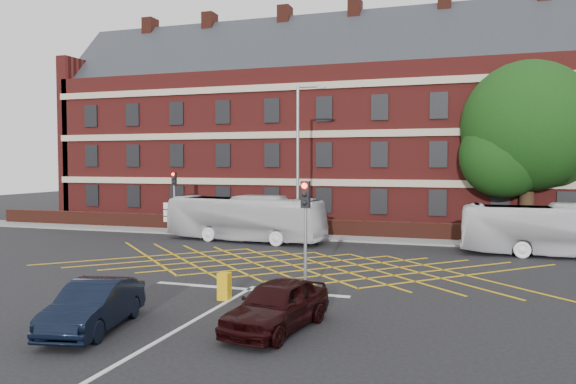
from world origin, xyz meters
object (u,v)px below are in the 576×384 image
(deciduous_tree, at_px, (527,135))
(traffic_light_far, at_px, (174,208))
(utility_cabinet, at_px, (224,286))
(traffic_light_near, at_px, (305,252))
(bus_left, at_px, (245,218))
(car_maroon, at_px, (277,305))
(street_lamp, at_px, (299,188))
(car_navy, at_px, (94,306))
(direction_signs, at_px, (171,213))
(bus_right, at_px, (560,230))

(deciduous_tree, xyz_separation_m, traffic_light_far, (-23.27, -4.06, -4.93))
(traffic_light_far, bearing_deg, utility_cabinet, -55.51)
(deciduous_tree, relative_size, traffic_light_near, 2.68)
(bus_left, height_order, deciduous_tree, deciduous_tree)
(car_maroon, relative_size, street_lamp, 0.46)
(car_navy, height_order, traffic_light_near, traffic_light_near)
(street_lamp, xyz_separation_m, direction_signs, (-9.80, 1.32, -2.00))
(bus_right, distance_m, deciduous_tree, 8.74)
(car_navy, xyz_separation_m, car_maroon, (5.15, 1.66, 0.03))
(street_lamp, distance_m, direction_signs, 10.09)
(traffic_light_near, distance_m, utility_cabinet, 3.18)
(deciduous_tree, relative_size, utility_cabinet, 11.65)
(utility_cabinet, bearing_deg, traffic_light_near, 16.21)
(deciduous_tree, distance_m, traffic_light_near, 22.47)
(car_maroon, distance_m, street_lamp, 18.78)
(bus_left, xyz_separation_m, car_maroon, (8.08, -17.06, -0.69))
(utility_cabinet, bearing_deg, street_lamp, 96.88)
(utility_cabinet, bearing_deg, bus_left, 109.68)
(deciduous_tree, bearing_deg, direction_signs, -169.33)
(bus_right, bearing_deg, bus_left, 87.06)
(bus_left, xyz_separation_m, traffic_light_far, (-6.44, 2.56, 0.32))
(car_navy, distance_m, direction_signs, 22.98)
(bus_left, bearing_deg, utility_cabinet, -153.40)
(car_maroon, bearing_deg, car_navy, -152.69)
(traffic_light_near, distance_m, street_lamp, 15.11)
(car_navy, height_order, direction_signs, direction_signs)
(bus_right, xyz_separation_m, utility_cabinet, (-12.85, -13.96, -0.90))
(traffic_light_far, distance_m, street_lamp, 9.97)
(street_lamp, bearing_deg, bus_right, -4.47)
(bus_right, bearing_deg, direction_signs, 82.11)
(bus_right, xyz_separation_m, direction_signs, (-24.47, 2.46, -0.02))
(bus_left, height_order, direction_signs, bus_left)
(car_maroon, height_order, deciduous_tree, deciduous_tree)
(car_maroon, bearing_deg, utility_cabinet, 145.93)
(direction_signs, xyz_separation_m, utility_cabinet, (11.62, -16.43, -0.89))
(traffic_light_near, bearing_deg, direction_signs, 132.72)
(traffic_light_near, xyz_separation_m, street_lamp, (-4.62, 14.30, 1.61))
(deciduous_tree, height_order, street_lamp, deciduous_tree)
(traffic_light_near, relative_size, street_lamp, 0.44)
(direction_signs, bearing_deg, bus_left, -18.71)
(street_lamp, height_order, direction_signs, street_lamp)
(bus_left, height_order, car_maroon, bus_left)
(bus_right, relative_size, car_maroon, 2.27)
(car_navy, bearing_deg, street_lamp, 77.40)
(car_navy, bearing_deg, bus_right, 39.29)
(bus_left, bearing_deg, car_navy, -164.18)
(deciduous_tree, bearing_deg, traffic_light_far, -170.11)
(car_maroon, xyz_separation_m, deciduous_tree, (8.75, 23.68, 5.94))
(car_maroon, xyz_separation_m, traffic_light_far, (-14.52, 19.62, 1.01))
(traffic_light_near, bearing_deg, car_navy, -132.92)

